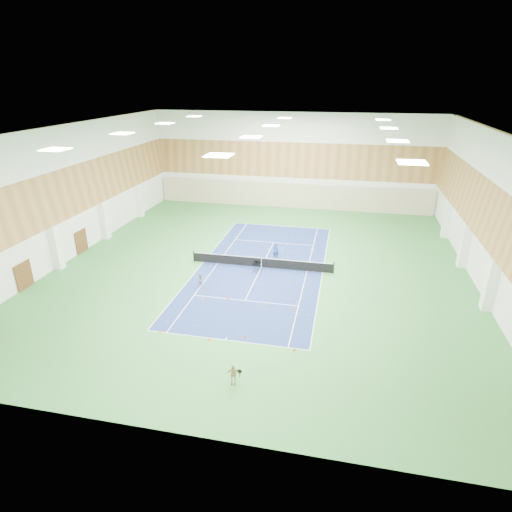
% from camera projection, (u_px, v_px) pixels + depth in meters
% --- Properties ---
extents(ground, '(40.00, 40.00, 0.00)m').
position_uv_depth(ground, '(261.00, 267.00, 38.58)').
color(ground, '#327535').
rests_on(ground, ground).
extents(room_shell, '(36.00, 40.00, 12.00)m').
position_uv_depth(room_shell, '(262.00, 203.00, 36.27)').
color(room_shell, white).
rests_on(room_shell, ground).
extents(wood_cladding, '(36.00, 40.00, 8.00)m').
position_uv_depth(wood_cladding, '(262.00, 180.00, 35.50)').
color(wood_cladding, '#AB743F').
rests_on(wood_cladding, room_shell).
extents(ceiling_light_grid, '(21.40, 25.40, 0.06)m').
position_uv_depth(ceiling_light_grid, '(262.00, 131.00, 33.99)').
color(ceiling_light_grid, white).
rests_on(ceiling_light_grid, room_shell).
extents(court_surface, '(10.97, 23.77, 0.01)m').
position_uv_depth(court_surface, '(261.00, 267.00, 38.58)').
color(court_surface, navy).
rests_on(court_surface, ground).
extents(tennis_balls_scatter, '(10.57, 22.77, 0.07)m').
position_uv_depth(tennis_balls_scatter, '(261.00, 267.00, 38.56)').
color(tennis_balls_scatter, yellow).
rests_on(tennis_balls_scatter, ground).
extents(tennis_net, '(12.80, 0.10, 1.10)m').
position_uv_depth(tennis_net, '(261.00, 262.00, 38.37)').
color(tennis_net, black).
rests_on(tennis_net, ground).
extents(back_curtain, '(35.40, 0.16, 3.20)m').
position_uv_depth(back_curtain, '(291.00, 196.00, 55.79)').
color(back_curtain, '#C6B793').
rests_on(back_curtain, ground).
extents(door_left_a, '(0.08, 1.80, 2.20)m').
position_uv_depth(door_left_a, '(24.00, 276.00, 34.39)').
color(door_left_a, '#593319').
rests_on(door_left_a, ground).
extents(door_left_b, '(0.08, 1.80, 2.20)m').
position_uv_depth(door_left_b, '(81.00, 241.00, 41.61)').
color(door_left_b, '#593319').
rests_on(door_left_b, ground).
extents(coach, '(0.60, 0.41, 1.60)m').
position_uv_depth(coach, '(276.00, 251.00, 40.12)').
color(coach, '#22459C').
rests_on(coach, ground).
extents(child_court, '(0.72, 0.71, 1.17)m').
position_uv_depth(child_court, '(201.00, 280.00, 34.84)').
color(child_court, gray).
rests_on(child_court, ground).
extents(child_apron, '(0.77, 0.43, 1.24)m').
position_uv_depth(child_apron, '(233.00, 374.00, 23.68)').
color(child_apron, tan).
rests_on(child_apron, ground).
extents(ball_cart, '(0.68, 0.68, 0.92)m').
position_uv_depth(ball_cart, '(257.00, 267.00, 37.60)').
color(ball_cart, black).
rests_on(ball_cart, ground).
extents(cone_svc_a, '(0.22, 0.22, 0.24)m').
position_uv_depth(cone_svc_a, '(202.00, 298.00, 32.95)').
color(cone_svc_a, orange).
rests_on(cone_svc_a, ground).
extents(cone_svc_b, '(0.20, 0.20, 0.22)m').
position_uv_depth(cone_svc_b, '(229.00, 297.00, 33.04)').
color(cone_svc_b, '#F54C0C').
rests_on(cone_svc_b, ground).
extents(cone_svc_c, '(0.19, 0.19, 0.20)m').
position_uv_depth(cone_svc_c, '(266.00, 303.00, 32.19)').
color(cone_svc_c, orange).
rests_on(cone_svc_c, ground).
extents(cone_svc_d, '(0.21, 0.21, 0.23)m').
position_uv_depth(cone_svc_d, '(292.00, 308.00, 31.53)').
color(cone_svc_d, '#DA440B').
rests_on(cone_svc_d, ground).
extents(cone_base_a, '(0.19, 0.19, 0.21)m').
position_uv_depth(cone_base_a, '(160.00, 332.00, 28.59)').
color(cone_base_a, '#FF5C0D').
rests_on(cone_base_a, ground).
extents(cone_base_b, '(0.20, 0.20, 0.21)m').
position_uv_depth(cone_base_b, '(210.00, 339.00, 27.81)').
color(cone_base_b, orange).
rests_on(cone_base_b, ground).
extents(cone_base_c, '(0.18, 0.18, 0.20)m').
position_uv_depth(cone_base_c, '(245.00, 336.00, 28.08)').
color(cone_base_c, '#E5430C').
rests_on(cone_base_c, ground).
extents(cone_base_d, '(0.21, 0.21, 0.23)m').
position_uv_depth(cone_base_d, '(294.00, 349.00, 26.74)').
color(cone_base_d, orange).
rests_on(cone_base_d, ground).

